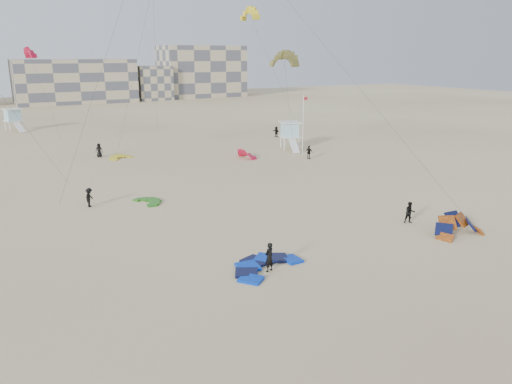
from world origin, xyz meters
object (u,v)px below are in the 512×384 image
kitesurfer_main (269,257)px  lifeguard_tower_near (290,135)px  kite_ground_blue (266,268)px  kite_ground_orange (458,235)px

kitesurfer_main → lifeguard_tower_near: 42.45m
kitesurfer_main → kite_ground_blue: bearing=-117.1°
kite_ground_orange → lifeguard_tower_near: 37.32m
kitesurfer_main → lifeguard_tower_near: bearing=-143.0°
kite_ground_blue → kite_ground_orange: size_ratio=1.17×
kitesurfer_main → lifeguard_tower_near: lifeguard_tower_near is taller
kite_ground_blue → lifeguard_tower_near: size_ratio=0.84×
kite_ground_blue → kitesurfer_main: (-0.08, -0.50, 0.94)m
kite_ground_blue → lifeguard_tower_near: bearing=35.5°
kite_ground_blue → kite_ground_orange: (15.57, -1.92, 0.00)m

